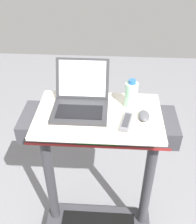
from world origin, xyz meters
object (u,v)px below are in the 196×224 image
Objects in this scene: laptop at (81,100)px; tv_remote at (126,122)px; water_bottle at (131,94)px; computer_mouse at (144,116)px.

tv_remote is (0.26, -0.13, -0.04)m from laptop.
laptop is 1.94× the size of water_bottle.
computer_mouse is at bearing 27.43° from tv_remote.
computer_mouse is 0.15m from water_bottle.
tv_remote is at bearing -99.06° from water_bottle.
water_bottle is (0.29, 0.03, 0.03)m from laptop.
water_bottle reaches higher than computer_mouse.
tv_remote is (-0.03, -0.16, -0.07)m from water_bottle.
computer_mouse reaches higher than tv_remote.
water_bottle is 0.18m from tv_remote.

